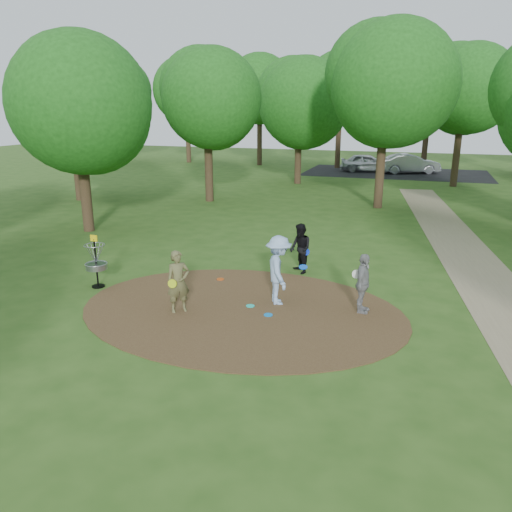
% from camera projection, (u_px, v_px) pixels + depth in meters
% --- Properties ---
extents(ground, '(100.00, 100.00, 0.00)m').
position_uv_depth(ground, '(241.00, 310.00, 12.74)').
color(ground, '#2D5119').
rests_on(ground, ground).
extents(dirt_clearing, '(8.40, 8.40, 0.02)m').
position_uv_depth(dirt_clearing, '(241.00, 310.00, 12.73)').
color(dirt_clearing, '#47301C').
rests_on(dirt_clearing, ground).
extents(footpath, '(7.55, 39.89, 0.01)m').
position_uv_depth(footpath, '(510.00, 312.00, 12.57)').
color(footpath, '#8C7A5B').
rests_on(footpath, ground).
extents(parking_lot, '(14.00, 8.00, 0.01)m').
position_uv_depth(parking_lot, '(396.00, 173.00, 39.38)').
color(parking_lot, black).
rests_on(parking_lot, ground).
extents(player_observer_with_disc, '(0.69, 0.68, 1.60)m').
position_uv_depth(player_observer_with_disc, '(178.00, 282.00, 12.40)').
color(player_observer_with_disc, brown).
rests_on(player_observer_with_disc, ground).
extents(player_throwing_with_disc, '(1.34, 1.36, 1.83)m').
position_uv_depth(player_throwing_with_disc, '(279.00, 270.00, 12.92)').
color(player_throwing_with_disc, '#99B9E4').
rests_on(player_throwing_with_disc, ground).
extents(player_walking_with_disc, '(0.93, 0.96, 1.56)m').
position_uv_depth(player_walking_with_disc, '(300.00, 249.00, 15.41)').
color(player_walking_with_disc, black).
rests_on(player_walking_with_disc, ground).
extents(player_waiting_with_disc, '(0.51, 0.92, 1.53)m').
position_uv_depth(player_waiting_with_disc, '(363.00, 284.00, 12.37)').
color(player_waiting_with_disc, gray).
rests_on(player_waiting_with_disc, ground).
extents(disc_ground_cyan, '(0.22, 0.22, 0.02)m').
position_uv_depth(disc_ground_cyan, '(250.00, 306.00, 12.92)').
color(disc_ground_cyan, '#1AD3BF').
rests_on(disc_ground_cyan, dirt_clearing).
extents(disc_ground_blue, '(0.22, 0.22, 0.02)m').
position_uv_depth(disc_ground_blue, '(268.00, 315.00, 12.36)').
color(disc_ground_blue, '#0D7EDF').
rests_on(disc_ground_blue, dirt_clearing).
extents(disc_ground_red, '(0.22, 0.22, 0.02)m').
position_uv_depth(disc_ground_red, '(220.00, 279.00, 14.94)').
color(disc_ground_red, '#DA4C15').
rests_on(disc_ground_red, dirt_clearing).
extents(car_left, '(4.39, 2.23, 1.43)m').
position_uv_depth(car_left, '(367.00, 163.00, 39.87)').
color(car_left, '#B5BABE').
rests_on(car_left, ground).
extents(car_right, '(4.83, 3.12, 1.50)m').
position_uv_depth(car_right, '(409.00, 164.00, 38.86)').
color(car_right, '#96979D').
rests_on(car_right, ground).
extents(disc_golf_basket, '(0.63, 0.63, 1.54)m').
position_uv_depth(disc_golf_basket, '(96.00, 258.00, 14.13)').
color(disc_golf_basket, black).
rests_on(disc_golf_basket, ground).
extents(tree_ring, '(37.09, 45.59, 8.85)m').
position_uv_depth(tree_ring, '(323.00, 102.00, 18.65)').
color(tree_ring, '#332316').
rests_on(tree_ring, ground).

